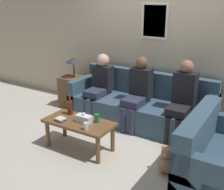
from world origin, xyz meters
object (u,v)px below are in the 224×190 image
Objects in this scene: coffee_table at (79,125)px; drinking_glass at (86,126)px; person_left at (100,83)px; person_right at (182,98)px; wine_bottle at (70,107)px; couch_side at (222,164)px; teddy_bear at (166,161)px; couch_main at (141,106)px; person_middle at (138,91)px.

coffee_table is 0.32m from drinking_glass.
person_right is at bearing -0.45° from person_left.
wine_bottle is (-0.27, 0.13, 0.18)m from coffee_table.
person_right is at bearing 40.07° from couch_side.
couch_side is at bearing 4.90° from coffee_table.
person_left is (-2.32, 0.97, 0.32)m from couch_side.
teddy_bear is (1.69, -1.04, -0.47)m from person_left.
coffee_table is at bearing -105.23° from couch_main.
couch_main reaches higher than wine_bottle.
coffee_table is 0.84× the size of person_right.
couch_main is at bearing 54.67° from couch_side.
wine_bottle is (-0.61, -1.14, 0.25)m from couch_main.
drinking_glass is (0.25, -0.17, 0.12)m from coffee_table.
coffee_table is (-0.35, -1.27, 0.07)m from couch_main.
person_right is (0.76, -0.15, 0.35)m from couch_main.
couch_side is at bearing -22.75° from person_left.
wine_bottle is 1.02m from person_left.
couch_side is 1.30m from person_right.
couch_main is 0.84m from person_left.
person_middle reaches higher than person_left.
drinking_glass is 0.09× the size of person_middle.
person_right is at bearing 99.93° from teddy_bear.
coffee_table is at bearing -70.08° from person_left.
couch_side is at bearing -49.93° from person_right.
couch_side is 1.92m from coffee_table.
coffee_table is 0.86× the size of person_middle.
person_right reaches higher than drinking_glass.
teddy_bear is (0.93, -1.17, -0.14)m from couch_main.
person_left is 0.78m from person_middle.
person_left is 3.19× the size of teddy_bear.
wine_bottle is 0.60m from drinking_glass.
couch_main is 2.02× the size of person_right.
person_right is at bearing 1.27° from person_middle.
person_middle is at bearing -178.73° from person_right.
wine_bottle is 1.60m from teddy_bear.
person_middle is 3.30× the size of teddy_bear.
couch_main is 2.42× the size of coffee_table.
drinking_glass is at bearing -93.99° from couch_main.
couch_side is 12.57× the size of drinking_glass.
person_right reaches higher than couch_main.
couch_main is 1.46m from drinking_glass.
coffee_table is at bearing -175.40° from teddy_bear.
person_left is at bearing 67.25° from couch_side.
person_middle is at bearing 71.84° from coffee_table.
couch_main is 8.21× the size of wine_bottle.
couch_side reaches higher than drinking_glass.
couch_side is 1.71m from drinking_glass.
teddy_bear is (1.04, 0.27, -0.33)m from drinking_glass.
person_left reaches higher than couch_side.
drinking_glass is at bearing -34.20° from coffee_table.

